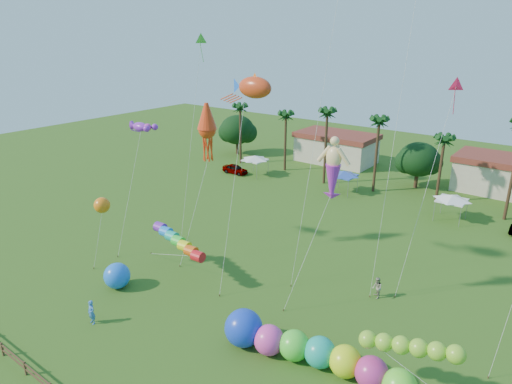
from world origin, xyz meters
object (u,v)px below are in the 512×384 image
Objects in this scene: spectator_b at (377,288)px; caterpillar_inflatable at (307,350)px; spectator_a at (91,312)px; car_a at (235,169)px; blue_ball at (117,276)px.

spectator_b is 10.18m from caterpillar_inflatable.
spectator_a is 16.00m from caterpillar_inflatable.
spectator_a reaches higher than car_a.
car_a is 42.41m from caterpillar_inflatable.
car_a is 1.86× the size of blue_ball.
spectator_a is at bearing -81.37° from spectator_b.
spectator_a is at bearing -167.84° from caterpillar_inflatable.
blue_ball is at bearing -158.04° from car_a.
spectator_b is 0.14× the size of caterpillar_inflatable.
spectator_a is 5.05m from blue_ball.
blue_ball is at bearing 175.85° from caterpillar_inflatable.
car_a is 36.43m from spectator_b.
blue_ball is (-17.99, -11.70, 0.20)m from spectator_b.
caterpillar_inflatable is at bearing -39.81° from spectator_b.
blue_ball is at bearing -94.57° from spectator_b.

